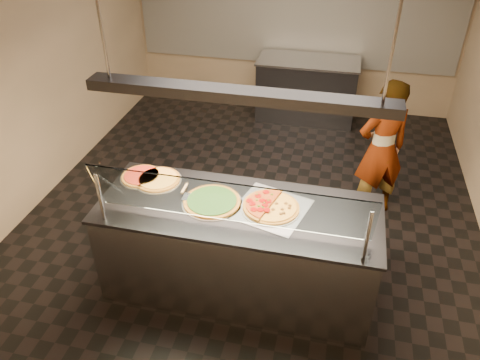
% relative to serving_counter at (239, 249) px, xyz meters
% --- Properties ---
extents(ground, '(5.00, 6.00, 0.02)m').
position_rel_serving_counter_xyz_m(ground, '(-0.11, 1.19, -0.48)').
color(ground, black).
rests_on(ground, ground).
extents(wall_back, '(5.00, 0.02, 3.00)m').
position_rel_serving_counter_xyz_m(wall_back, '(-0.11, 4.20, 1.03)').
color(wall_back, tan).
rests_on(wall_back, ground).
extents(wall_front, '(5.00, 0.02, 3.00)m').
position_rel_serving_counter_xyz_m(wall_front, '(-0.11, -1.82, 1.03)').
color(wall_front, tan).
rests_on(wall_front, ground).
extents(wall_left, '(0.02, 6.00, 3.00)m').
position_rel_serving_counter_xyz_m(wall_left, '(-2.62, 1.19, 1.03)').
color(wall_left, tan).
rests_on(wall_left, ground).
extents(tile_band, '(4.90, 0.02, 1.20)m').
position_rel_serving_counter_xyz_m(tile_band, '(-0.11, 4.17, 0.83)').
color(tile_band, silver).
rests_on(tile_band, wall_back).
extents(serving_counter, '(2.39, 0.94, 0.93)m').
position_rel_serving_counter_xyz_m(serving_counter, '(0.00, 0.00, 0.00)').
color(serving_counter, '#B7B7BC').
rests_on(serving_counter, ground).
extents(sneeze_guard, '(2.15, 0.18, 0.54)m').
position_rel_serving_counter_xyz_m(sneeze_guard, '(0.00, -0.34, 0.76)').
color(sneeze_guard, '#B7B7BC').
rests_on(sneeze_guard, serving_counter).
extents(perforated_tray, '(0.70, 0.70, 0.01)m').
position_rel_serving_counter_xyz_m(perforated_tray, '(0.27, 0.04, 0.47)').
color(perforated_tray, silver).
rests_on(perforated_tray, serving_counter).
extents(half_pizza_pepperoni, '(0.35, 0.51, 0.05)m').
position_rel_serving_counter_xyz_m(half_pizza_pepperoni, '(0.15, 0.04, 0.50)').
color(half_pizza_pepperoni, brown).
rests_on(half_pizza_pepperoni, perforated_tray).
extents(half_pizza_sausage, '(0.35, 0.51, 0.04)m').
position_rel_serving_counter_xyz_m(half_pizza_sausage, '(0.38, 0.04, 0.49)').
color(half_pizza_sausage, brown).
rests_on(half_pizza_sausage, perforated_tray).
extents(pizza_spinach, '(0.52, 0.52, 0.03)m').
position_rel_serving_counter_xyz_m(pizza_spinach, '(-0.24, 0.02, 0.48)').
color(pizza_spinach, silver).
rests_on(pizza_spinach, serving_counter).
extents(pizza_cheese, '(0.43, 0.43, 0.03)m').
position_rel_serving_counter_xyz_m(pizza_cheese, '(-0.81, 0.23, 0.48)').
color(pizza_cheese, silver).
rests_on(pizza_cheese, serving_counter).
extents(pizza_tomato, '(0.39, 0.39, 0.03)m').
position_rel_serving_counter_xyz_m(pizza_tomato, '(-0.98, 0.25, 0.48)').
color(pizza_tomato, silver).
rests_on(pizza_tomato, serving_counter).
extents(pizza_spatula, '(0.17, 0.23, 0.02)m').
position_rel_serving_counter_xyz_m(pizza_spatula, '(-0.48, 0.09, 0.49)').
color(pizza_spatula, '#B7B7BC').
rests_on(pizza_spatula, pizza_spinach).
extents(prep_table, '(1.51, 0.74, 0.93)m').
position_rel_serving_counter_xyz_m(prep_table, '(0.20, 3.74, 0.00)').
color(prep_table, '#2D2D31').
rests_on(prep_table, ground).
extents(worker, '(0.69, 0.60, 1.59)m').
position_rel_serving_counter_xyz_m(worker, '(1.22, 1.51, 0.33)').
color(worker, '#373441').
rests_on(worker, ground).
extents(heat_lamp_housing, '(2.30, 0.18, 0.08)m').
position_rel_serving_counter_xyz_m(heat_lamp_housing, '(0.00, 0.00, 1.48)').
color(heat_lamp_housing, '#2D2D31').
rests_on(heat_lamp_housing, ceiling).
extents(lamp_rod_left, '(0.02, 0.02, 1.01)m').
position_rel_serving_counter_xyz_m(lamp_rod_left, '(-1.00, 0.00, 2.03)').
color(lamp_rod_left, '#B7B7BC').
rests_on(lamp_rod_left, ceiling).
extents(lamp_rod_right, '(0.02, 0.02, 1.01)m').
position_rel_serving_counter_xyz_m(lamp_rod_right, '(1.00, 0.00, 2.03)').
color(lamp_rod_right, '#B7B7BC').
rests_on(lamp_rod_right, ceiling).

